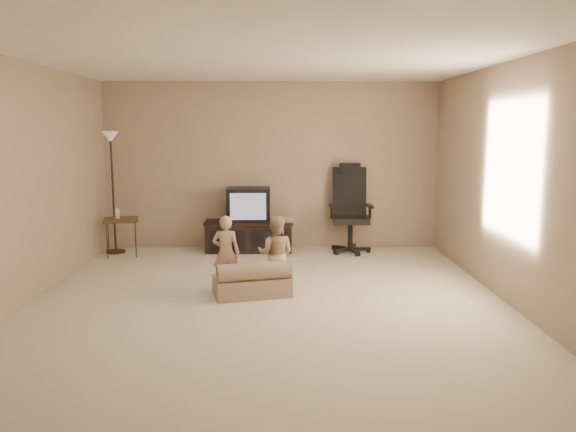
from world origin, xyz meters
name	(u,v)px	position (x,y,z in m)	size (l,w,h in m)	color
floor	(268,301)	(0.00, 0.00, 0.00)	(5.50, 5.50, 0.00)	beige
room_shell	(267,157)	(0.00, 0.00, 1.52)	(5.50, 5.50, 5.50)	white
tv_stand	(249,225)	(-0.33, 2.49, 0.39)	(1.33, 0.50, 0.95)	black
office_chair	(350,220)	(1.16, 2.43, 0.47)	(0.64, 0.65, 1.30)	black
side_table	(121,220)	(-2.16, 2.22, 0.51)	(0.58, 0.58, 0.72)	brown
floor_lamp	(112,165)	(-2.30, 2.41, 1.29)	(0.28, 0.28, 1.77)	black
child_sofa	(253,282)	(-0.17, 0.19, 0.16)	(0.90, 0.64, 0.40)	#9D856A
toddler_left	(226,253)	(-0.48, 0.45, 0.43)	(0.31, 0.23, 0.85)	tan
toddler_right	(276,254)	(0.08, 0.38, 0.43)	(0.42, 0.23, 0.86)	tan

